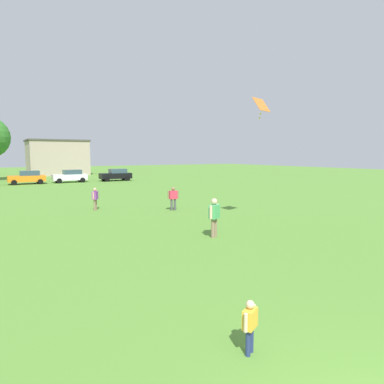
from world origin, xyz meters
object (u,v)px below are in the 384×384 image
at_px(parked_car_black_3, 116,175).
at_px(bystander_near_trees, 173,196).
at_px(kite, 261,106).
at_px(adult_bystander, 214,214).
at_px(child_kite_flyer, 250,322).
at_px(parked_car_white_2, 70,176).
at_px(bystander_midfield, 95,197).
at_px(parked_car_orange_1, 27,177).

bearing_deg(parked_car_black_3, bystander_near_trees, 79.39).
bearing_deg(kite, adult_bystander, -159.00).
bearing_deg(child_kite_flyer, parked_car_white_2, 54.49).
bearing_deg(child_kite_flyer, bystander_midfield, 55.27).
height_order(adult_bystander, parked_car_black_3, adult_bystander).
height_order(kite, parked_car_black_3, kite).
relative_size(kite, parked_car_black_3, 0.29).
xyz_separation_m(adult_bystander, bystander_midfield, (-2.54, 10.18, -0.15)).
height_order(parked_car_white_2, parked_car_black_3, same).
xyz_separation_m(child_kite_flyer, bystander_near_trees, (6.42, 15.27, 0.31)).
bearing_deg(parked_car_white_2, bystander_midfield, 82.30).
distance_m(child_kite_flyer, bystander_midfield, 18.05).
bearing_deg(child_kite_flyer, parked_car_black_3, 46.42).
relative_size(adult_bystander, kite, 1.40).
height_order(adult_bystander, kite, kite).
xyz_separation_m(kite, parked_car_black_3, (2.92, 32.91, -5.36)).
xyz_separation_m(bystander_near_trees, parked_car_orange_1, (-6.25, 27.28, -0.07)).
bearing_deg(adult_bystander, kite, 169.96).
distance_m(kite, parked_car_white_2, 33.86).
bearing_deg(parked_car_orange_1, bystander_midfield, 94.26).
relative_size(adult_bystander, parked_car_black_3, 0.41).
relative_size(adult_bystander, bystander_near_trees, 1.12).
height_order(kite, parked_car_white_2, kite).
distance_m(bystander_near_trees, bystander_midfield, 5.16).
relative_size(bystander_near_trees, parked_car_white_2, 0.36).
distance_m(bystander_near_trees, parked_car_black_3, 27.40).
bearing_deg(adult_bystander, bystander_near_trees, -135.12).
xyz_separation_m(kite, parked_car_white_2, (-3.21, 33.28, -5.36)).
bearing_deg(parked_car_white_2, bystander_near_trees, 92.29).
distance_m(bystander_near_trees, parked_car_white_2, 27.32).
height_order(child_kite_flyer, bystander_near_trees, bystander_near_trees).
bearing_deg(bystander_near_trees, adult_bystander, -91.93).
bearing_deg(bystander_near_trees, parked_car_orange_1, 115.07).
relative_size(child_kite_flyer, bystander_midfield, 0.69).
relative_size(parked_car_orange_1, parked_car_black_3, 1.00).
height_order(child_kite_flyer, kite, kite).
distance_m(bystander_midfield, parked_car_orange_1, 24.68).
xyz_separation_m(bystander_near_trees, parked_car_white_2, (-1.09, 27.30, -0.07)).
distance_m(child_kite_flyer, bystander_near_trees, 16.57).
bearing_deg(parked_car_black_3, parked_car_white_2, -3.47).
bearing_deg(kite, parked_car_white_2, 95.51).
bearing_deg(parked_car_white_2, child_kite_flyer, 82.87).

